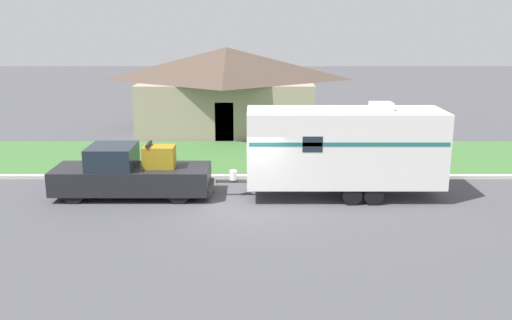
# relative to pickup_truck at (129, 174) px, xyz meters

# --- Properties ---
(ground_plane) EXTENTS (120.00, 120.00, 0.00)m
(ground_plane) POSITION_rel_pickup_truck_xyz_m (4.34, -1.31, -0.86)
(ground_plane) COLOR #47474C
(curb_strip) EXTENTS (80.00, 0.30, 0.14)m
(curb_strip) POSITION_rel_pickup_truck_xyz_m (4.34, 2.44, -0.79)
(curb_strip) COLOR beige
(curb_strip) RESTS_ON ground_plane
(lawn_strip) EXTENTS (80.00, 7.00, 0.03)m
(lawn_strip) POSITION_rel_pickup_truck_xyz_m (4.34, 6.09, -0.85)
(lawn_strip) COLOR #3D6B33
(lawn_strip) RESTS_ON ground_plane
(house_across_street) EXTENTS (10.56, 7.33, 4.84)m
(house_across_street) POSITION_rel_pickup_truck_xyz_m (2.97, 13.21, 1.65)
(house_across_street) COLOR gray
(house_across_street) RESTS_ON ground_plane
(pickup_truck) EXTENTS (5.87, 2.01, 2.05)m
(pickup_truck) POSITION_rel_pickup_truck_xyz_m (0.00, 0.00, 0.00)
(pickup_truck) COLOR black
(pickup_truck) RESTS_ON ground_plane
(travel_trailer) EXTENTS (8.31, 2.31, 3.55)m
(travel_trailer) POSITION_rel_pickup_truck_xyz_m (7.93, -0.00, 1.03)
(travel_trailer) COLOR black
(travel_trailer) RESTS_ON ground_plane
(mailbox) EXTENTS (0.48, 0.20, 1.31)m
(mailbox) POSITION_rel_pickup_truck_xyz_m (6.73, 3.03, 0.14)
(mailbox) COLOR brown
(mailbox) RESTS_ON ground_plane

